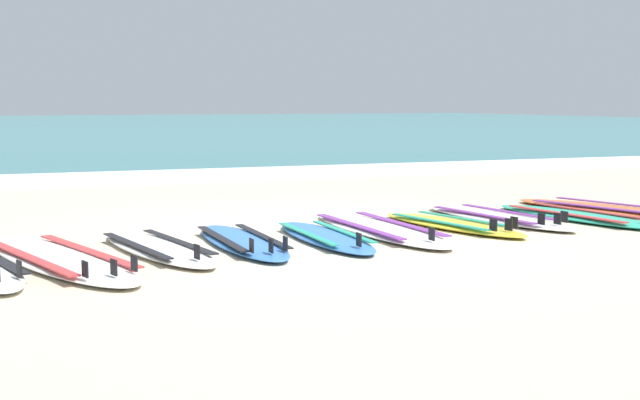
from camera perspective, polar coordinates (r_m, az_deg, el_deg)
ground_plane at (r=7.73m, az=0.39°, el=-2.57°), size 80.00×80.00×0.00m
sea at (r=42.89m, az=-17.45°, el=4.76°), size 80.00×60.00×0.10m
wave_foam_strip at (r=13.73m, az=-9.29°, el=1.62°), size 80.00×1.21×0.11m
surfboard_1 at (r=6.83m, az=-17.15°, el=-3.78°), size 1.37×2.66×0.18m
surfboard_2 at (r=7.12m, az=-10.87°, el=-3.18°), size 0.90×2.11×0.18m
surfboard_3 at (r=7.35m, az=-5.26°, el=-2.79°), size 0.53×2.03×0.18m
surfboard_4 at (r=7.57m, az=0.33°, el=-2.48°), size 0.48×1.93×0.18m
surfboard_5 at (r=8.06m, az=3.98°, el=-1.94°), size 0.72×2.50×0.18m
surfboard_6 at (r=8.43m, az=8.86°, el=-1.62°), size 0.89×1.99×0.18m
surfboard_7 at (r=9.02m, az=11.82°, el=-1.14°), size 0.87×2.24×0.18m
surfboard_8 at (r=9.33m, az=16.95°, el=-1.04°), size 0.94×2.29×0.18m
surfboard_9 at (r=10.01m, az=19.03°, el=-0.61°), size 1.34×2.58×0.18m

